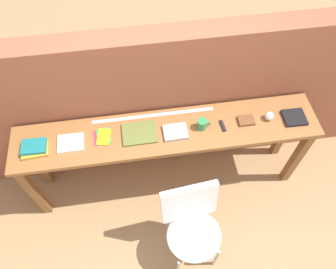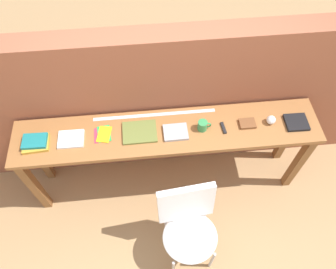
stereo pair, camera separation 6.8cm
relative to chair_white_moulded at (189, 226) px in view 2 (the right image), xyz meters
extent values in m
plane|color=tan|center=(-0.10, 0.37, -0.53)|extent=(40.00, 40.00, 0.00)
cube|color=#935138|center=(-0.10, 1.01, 0.26)|extent=(6.00, 0.20, 1.58)
cube|color=#996033|center=(-0.10, 0.67, 0.33)|extent=(2.50, 0.44, 0.04)
cube|color=brown|center=(-1.29, 0.51, -0.11)|extent=(0.07, 0.07, 0.84)
cube|color=brown|center=(1.09, 0.51, -0.11)|extent=(0.07, 0.07, 0.84)
cube|color=brown|center=(-1.29, 0.83, -0.11)|extent=(0.07, 0.07, 0.84)
cube|color=brown|center=(1.09, 0.83, -0.11)|extent=(0.07, 0.07, 0.84)
ellipsoid|color=white|center=(0.01, -0.07, -0.08)|extent=(0.48, 0.46, 0.08)
cube|color=white|center=(-0.01, 0.12, 0.16)|extent=(0.45, 0.15, 0.40)
cylinder|color=#B2B2B7|center=(-0.14, -0.24, -0.32)|extent=(0.02, 0.02, 0.41)
cylinder|color=#B2B2B7|center=(0.19, -0.21, -0.32)|extent=(0.02, 0.02, 0.41)
cylinder|color=#B2B2B7|center=(-0.17, 0.07, -0.32)|extent=(0.02, 0.02, 0.41)
cylinder|color=#B2B2B7|center=(0.16, 0.10, -0.32)|extent=(0.02, 0.02, 0.41)
cube|color=gold|center=(-1.14, 0.65, 0.37)|extent=(0.21, 0.18, 0.03)
cube|color=#19757A|center=(-1.14, 0.65, 0.39)|extent=(0.19, 0.14, 0.03)
cube|color=white|center=(-0.87, 0.66, 0.36)|extent=(0.20, 0.17, 0.02)
cube|color=#E5334C|center=(-0.63, 0.68, 0.35)|extent=(0.12, 0.15, 0.00)
cube|color=green|center=(-0.61, 0.69, 0.36)|extent=(0.12, 0.17, 0.00)
cube|color=yellow|center=(-0.61, 0.69, 0.36)|extent=(0.13, 0.17, 0.00)
cube|color=olive|center=(-0.32, 0.68, 0.36)|extent=(0.27, 0.22, 0.02)
cube|color=#9E9EA3|center=(-0.04, 0.65, 0.37)|extent=(0.20, 0.16, 0.02)
cylinder|color=#338C4C|center=(0.18, 0.67, 0.40)|extent=(0.08, 0.08, 0.09)
torus|color=#338C4C|center=(0.22, 0.67, 0.40)|extent=(0.06, 0.01, 0.06)
cube|color=black|center=(0.35, 0.65, 0.36)|extent=(0.03, 0.11, 0.02)
cube|color=brown|center=(0.55, 0.67, 0.37)|extent=(0.13, 0.10, 0.02)
sphere|color=silver|center=(0.75, 0.67, 0.39)|extent=(0.07, 0.07, 0.07)
cube|color=black|center=(0.96, 0.65, 0.37)|extent=(0.18, 0.17, 0.03)
cube|color=silver|center=(-0.19, 0.84, 0.35)|extent=(1.02, 0.03, 0.00)
camera|label=1|loc=(-0.31, -0.80, 2.54)|focal=35.00mm
camera|label=2|loc=(-0.24, -0.80, 2.54)|focal=35.00mm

